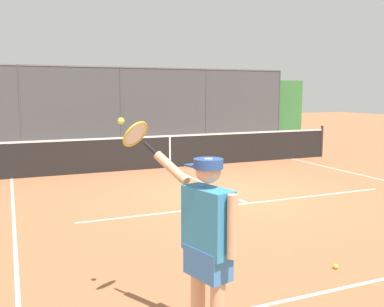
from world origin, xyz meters
The scene contains 6 objects.
ground_plane centered at (0.00, 0.00, 0.00)m, with size 60.00×60.00×0.00m, color #A8603D.
court_line_markings centered at (0.00, 1.30, 0.00)m, with size 8.71×8.28×0.01m.
fence_backdrop centered at (0.00, -10.18, 1.38)m, with size 18.59×1.37×3.24m.
tennis_net centered at (0.00, -3.65, 0.49)m, with size 11.19×0.09×1.07m.
tennis_player centered at (2.83, 5.02, 0.98)m, with size 0.73×1.29×1.97m.
tennis_ball_mid_court centered at (0.62, 4.14, 0.03)m, with size 0.07×0.07×0.07m, color #C1D138.
Camera 1 is at (4.32, 8.22, 2.21)m, focal length 40.55 mm.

